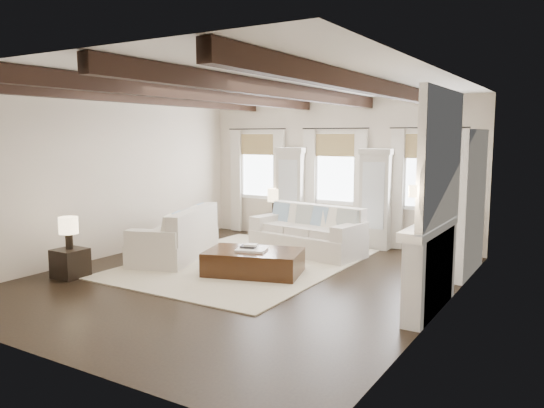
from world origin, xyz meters
The scene contains 15 objects.
ground centered at (0.00, 0.00, 0.00)m, with size 7.50×7.50×0.00m, color black.
room_shell centered at (0.75, 0.90, 1.89)m, with size 6.54×7.54×3.22m.
area_rug centered at (-0.57, 0.90, 0.01)m, with size 3.56×4.73×0.02m, color #C3B89B.
sofa_back centered at (0.06, 2.32, 0.40)m, with size 2.39×1.34×0.97m.
sofa_left centered at (-1.95, 0.63, 0.40)m, with size 1.73×2.50×0.98m.
ottoman centered at (0.00, 0.34, 0.21)m, with size 1.61×1.01×0.42m, color black.
tray centered at (-0.01, 0.29, 0.44)m, with size 0.50×0.38×0.04m, color white.
book_lower centered at (-0.10, 0.34, 0.48)m, with size 0.26×0.20×0.04m, color #262628.
book_upper centered at (-0.05, 0.33, 0.52)m, with size 0.22×0.17×0.03m, color beige.
side_table_front centered at (-2.56, -1.43, 0.24)m, with size 0.49×0.49×0.49m, color black.
lamp_front centered at (-2.56, -1.43, 0.86)m, with size 0.32×0.32×0.55m.
side_table_back centered at (-1.43, 3.43, 0.29)m, with size 0.38×0.38×0.57m, color black.
lamp_back centered at (-1.43, 3.43, 0.97)m, with size 0.34×0.34×0.59m.
candlestick_near centered at (2.90, -0.27, 0.33)m, with size 0.16×0.16×0.79m.
candlestick_far centered at (2.90, 0.12, 0.31)m, with size 0.15×0.15×0.76m.
Camera 1 is at (4.94, -7.14, 2.40)m, focal length 35.00 mm.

